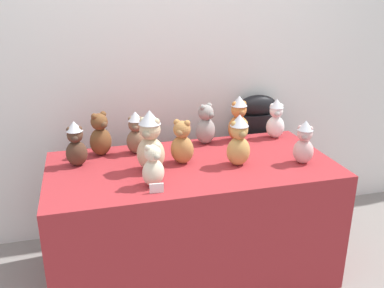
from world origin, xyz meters
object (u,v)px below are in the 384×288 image
(teddy_bear_ash, at_px, (206,125))
(teddy_bear_snow, at_px, (276,119))
(display_table, at_px, (192,219))
(teddy_bear_sand, at_px, (150,142))
(instrument_case, at_px, (255,158))
(teddy_bear_mocha, at_px, (136,133))
(teddy_bear_chestnut, at_px, (100,135))
(teddy_bear_ginger, at_px, (239,119))
(teddy_bear_cocoa, at_px, (76,144))
(teddy_bear_cream, at_px, (153,166))
(teddy_bear_caramel, at_px, (182,143))
(teddy_bear_blush, at_px, (304,143))
(teddy_bear_honey, at_px, (239,141))

(teddy_bear_ash, height_order, teddy_bear_snow, teddy_bear_snow)
(display_table, relative_size, teddy_bear_sand, 4.75)
(instrument_case, xyz_separation_m, teddy_bear_snow, (0.03, -0.24, 0.37))
(teddy_bear_mocha, bearing_deg, teddy_bear_chestnut, -175.06)
(teddy_bear_ginger, distance_m, teddy_bear_cocoa, 1.04)
(teddy_bear_cream, xyz_separation_m, teddy_bear_sand, (0.02, 0.19, 0.06))
(teddy_bear_cream, distance_m, teddy_bear_ash, 0.69)
(teddy_bear_caramel, bearing_deg, instrument_case, 69.43)
(instrument_case, bearing_deg, teddy_bear_snow, -78.80)
(teddy_bear_ash, bearing_deg, teddy_bear_blush, -77.81)
(teddy_bear_chestnut, distance_m, teddy_bear_ginger, 0.89)
(teddy_bear_sand, bearing_deg, teddy_bear_ash, 70.06)
(teddy_bear_sand, distance_m, teddy_bear_cocoa, 0.43)
(teddy_bear_cocoa, bearing_deg, teddy_bear_blush, -12.58)
(teddy_bear_cream, bearing_deg, teddy_bear_cocoa, 113.41)
(instrument_case, height_order, teddy_bear_ginger, teddy_bear_ginger)
(teddy_bear_blush, xyz_separation_m, teddy_bear_cream, (-0.88, -0.07, -0.02))
(teddy_bear_cream, height_order, teddy_bear_ash, teddy_bear_ash)
(instrument_case, distance_m, teddy_bear_ash, 0.62)
(instrument_case, xyz_separation_m, teddy_bear_cocoa, (-1.26, -0.39, 0.37))
(instrument_case, relative_size, teddy_bear_ginger, 3.20)
(teddy_bear_ash, relative_size, teddy_bear_sand, 0.77)
(teddy_bear_cream, bearing_deg, display_table, 19.09)
(teddy_bear_blush, bearing_deg, teddy_bear_honey, -159.29)
(teddy_bear_honey, bearing_deg, display_table, 158.84)
(teddy_bear_honey, xyz_separation_m, teddy_bear_mocha, (-0.53, 0.33, -0.02))
(display_table, distance_m, teddy_bear_snow, 0.87)
(teddy_bear_ash, height_order, teddy_bear_caramel, teddy_bear_ash)
(instrument_case, relative_size, teddy_bear_mocha, 3.68)
(teddy_bear_blush, distance_m, teddy_bear_snow, 0.45)
(instrument_case, xyz_separation_m, teddy_bear_chestnut, (-1.12, -0.25, 0.36))
(display_table, bearing_deg, teddy_bear_honey, -18.50)
(teddy_bear_chestnut, relative_size, teddy_bear_cocoa, 1.01)
(instrument_case, xyz_separation_m, teddy_bear_honey, (-0.38, -0.61, 0.38))
(display_table, relative_size, teddy_bear_ash, 6.14)
(teddy_bear_caramel, relative_size, teddy_bear_mocha, 0.99)
(teddy_bear_caramel, relative_size, teddy_bear_cocoa, 0.99)
(display_table, distance_m, teddy_bear_cocoa, 0.82)
(display_table, height_order, teddy_bear_ash, teddy_bear_ash)
(display_table, height_order, teddy_bear_mocha, teddy_bear_mocha)
(teddy_bear_chestnut, bearing_deg, teddy_bear_mocha, -40.47)
(teddy_bear_blush, distance_m, teddy_bear_chestnut, 1.19)
(instrument_case, distance_m, teddy_bear_ginger, 0.50)
(teddy_bear_mocha, bearing_deg, instrument_case, 29.51)
(teddy_bear_blush, bearing_deg, teddy_bear_ash, 165.66)
(display_table, bearing_deg, teddy_bear_cocoa, 167.31)
(display_table, relative_size, teddy_bear_cream, 7.18)
(teddy_bear_chestnut, distance_m, teddy_bear_cream, 0.55)
(instrument_case, distance_m, teddy_bear_cream, 1.22)
(instrument_case, relative_size, teddy_bear_cocoa, 3.68)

